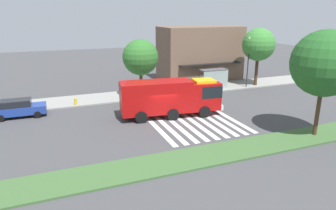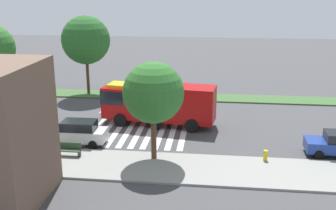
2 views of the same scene
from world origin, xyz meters
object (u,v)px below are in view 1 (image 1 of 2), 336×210
parked_car_west (19,108)px  fire_hydrant (76,101)px  bus_stop_shelter (215,75)px  bench_near_shelter (186,88)px  street_lamp (248,58)px  median_tree_west (325,64)px  sidewalk_tree_center (259,45)px  parked_car_mid (197,90)px  fire_truck (173,96)px  sidewalk_tree_west (140,58)px

parked_car_west → fire_hydrant: bearing=19.2°
bus_stop_shelter → bench_near_shelter: bearing=179.5°
bench_near_shelter → street_lamp: bearing=-4.6°
bus_stop_shelter → median_tree_west: size_ratio=0.42×
bench_near_shelter → median_tree_west: size_ratio=0.19×
sidewalk_tree_center → street_lamp: bearing=-167.0°
parked_car_west → sidewalk_tree_center: 29.24m
street_lamp → sidewalk_tree_center: sidewalk_tree_center is taller
sidewalk_tree_center → median_tree_west: median_tree_west is taller
bus_stop_shelter → bench_near_shelter: size_ratio=2.19×
parked_car_mid → bus_stop_shelter: (3.74, 2.45, 0.97)m
bench_near_shelter → sidewalk_tree_center: (10.21, -0.28, 4.91)m
parked_car_mid → median_tree_west: (3.51, -13.93, 4.95)m
parked_car_west → fire_hydrant: parked_car_west is taller
parked_car_mid → fire_hydrant: bearing=172.2°
parked_car_mid → fire_hydrant: 13.62m
fire_truck → parked_car_west: size_ratio=2.06×
bus_stop_shelter → sidewalk_tree_west: sidewalk_tree_west is taller
sidewalk_tree_west → median_tree_west: (9.58, -16.13, 1.18)m
median_tree_west → parked_car_west: bearing=148.1°
fire_truck → sidewalk_tree_center: (15.08, 7.28, 3.53)m
street_lamp → median_tree_west: median_tree_west is taller
bus_stop_shelter → bench_near_shelter: bus_stop_shelter is taller
parked_car_mid → bench_near_shelter: parked_car_mid is taller
street_lamp → parked_car_west: bearing=-176.2°
fire_truck → bench_near_shelter: bearing=64.3°
parked_car_west → sidewalk_tree_west: size_ratio=0.73×
parked_car_mid → street_lamp: (8.22, 1.80, 3.00)m
street_lamp → sidewalk_tree_west: bearing=178.4°
parked_car_west → sidewalk_tree_center: size_ratio=0.64×
bench_near_shelter → bus_stop_shelter: bearing=-0.5°
bench_near_shelter → street_lamp: size_ratio=0.25×
bench_near_shelter → fire_hydrant: (-13.25, -0.78, -0.10)m
bench_near_shelter → sidewalk_tree_west: 7.12m
fire_truck → parked_car_west: bearing=166.8°
bench_near_shelter → fire_truck: bearing=-122.8°
bus_stop_shelter → median_tree_west: bearing=-90.8°
fire_truck → sidewalk_tree_west: 7.83m
bench_near_shelter → median_tree_west: bearing=-77.1°
fire_truck → street_lamp: size_ratio=1.53×
street_lamp → sidewalk_tree_west: 14.32m
fire_truck → sidewalk_tree_west: sidewalk_tree_west is taller
parked_car_mid → median_tree_west: size_ratio=0.53×
fire_hydrant → bench_near_shelter: bearing=3.4°
parked_car_west → street_lamp: street_lamp is taller
bus_stop_shelter → fire_hydrant: size_ratio=5.00×
bus_stop_shelter → sidewalk_tree_west: size_ratio=0.53×
bus_stop_shelter → sidewalk_tree_center: sidewalk_tree_center is taller
parked_car_mid → fire_truck: bearing=-135.9°
sidewalk_tree_west → bus_stop_shelter: bearing=1.4°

